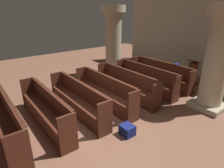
{
  "coord_description": "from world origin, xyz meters",
  "views": [
    {
      "loc": [
        3.9,
        -2.66,
        3.03
      ],
      "look_at": [
        -0.63,
        0.89,
        0.75
      ],
      "focal_mm": 30.33,
      "sensor_mm": 36.0,
      "label": 1
    }
  ],
  "objects": [
    {
      "name": "pew_row_4",
      "position": [
        -0.83,
        -0.28,
        0.51
      ],
      "size": [
        2.93,
        0.46,
        0.97
      ],
      "color": "#4C2316",
      "rests_on": "ground"
    },
    {
      "name": "pew_row_2",
      "position": [
        -0.83,
        1.71,
        0.51
      ],
      "size": [
        2.93,
        0.47,
        0.97
      ],
      "color": "#4C2316",
      "rests_on": "ground"
    },
    {
      "name": "pew_row_5",
      "position": [
        -0.83,
        -1.27,
        0.51
      ],
      "size": [
        2.93,
        0.47,
        0.97
      ],
      "color": "#4C2316",
      "rests_on": "ground"
    },
    {
      "name": "lectern",
      "position": [
        -0.02,
        4.79,
        0.45
      ],
      "size": [
        0.48,
        0.45,
        1.08
      ],
      "color": "#562B1A",
      "rests_on": "ground"
    },
    {
      "name": "pew_row_6",
      "position": [
        -0.83,
        -2.27,
        0.51
      ],
      "size": [
        2.93,
        0.46,
        0.97
      ],
      "color": "#4C2316",
      "rests_on": "ground"
    },
    {
      "name": "pillar_aisle_side",
      "position": [
        1.49,
        3.26,
        1.67
      ],
      "size": [
        1.07,
        1.07,
        3.21
      ],
      "color": "tan",
      "rests_on": "ground"
    },
    {
      "name": "pew_row_1",
      "position": [
        -0.83,
        2.7,
        0.51
      ],
      "size": [
        2.93,
        0.46,
        0.97
      ],
      "color": "#4C2316",
      "rests_on": "ground"
    },
    {
      "name": "ground_plane",
      "position": [
        0.0,
        0.0,
        0.0
      ],
      "size": [
        19.2,
        19.2,
        0.0
      ],
      "primitive_type": "plane",
      "color": "brown"
    },
    {
      "name": "hymn_book",
      "position": [
        -0.27,
        3.88,
        0.98
      ],
      "size": [
        0.15,
        0.19,
        0.03
      ],
      "primitive_type": "cube",
      "color": "navy",
      "rests_on": "pew_row_0"
    },
    {
      "name": "pillar_far_side",
      "position": [
        -3.1,
        2.91,
        1.67
      ],
      "size": [
        1.07,
        1.07,
        3.21
      ],
      "color": "tan",
      "rests_on": "ground"
    },
    {
      "name": "pew_row_0",
      "position": [
        -0.83,
        3.7,
        0.51
      ],
      "size": [
        2.93,
        0.46,
        0.97
      ],
      "color": "#4C2316",
      "rests_on": "ground"
    },
    {
      "name": "back_wall",
      "position": [
        0.0,
        6.08,
        2.25
      ],
      "size": [
        10.0,
        0.16,
        4.5
      ],
      "primitive_type": "cube",
      "color": "beige",
      "rests_on": "ground"
    },
    {
      "name": "kneeler_box_navy",
      "position": [
        0.93,
        0.17,
        0.14
      ],
      "size": [
        0.34,
        0.31,
        0.27
      ],
      "primitive_type": "cube",
      "color": "navy",
      "rests_on": "ground"
    },
    {
      "name": "pew_row_3",
      "position": [
        -0.83,
        0.72,
        0.51
      ],
      "size": [
        2.93,
        0.46,
        0.97
      ],
      "color": "#4C2316",
      "rests_on": "ground"
    }
  ]
}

